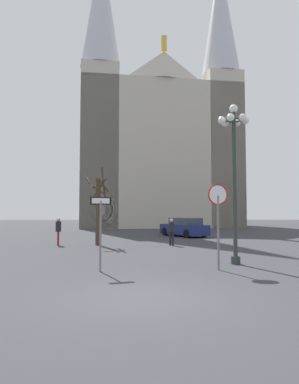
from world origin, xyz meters
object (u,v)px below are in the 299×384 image
(one_way_arrow_sign, at_px, (101,223))
(street_lamp, at_px, (234,160))
(bare_tree, at_px, (98,207))
(cathedral, at_px, (158,141))
(stop_sign, at_px, (218,210))
(pedestrian_walking, at_px, (172,229))
(parked_car_near_navy, at_px, (184,228))
(pedestrian_standing, at_px, (58,229))

(one_way_arrow_sign, bearing_deg, street_lamp, 15.54)
(bare_tree, bearing_deg, cathedral, 77.94)
(stop_sign, relative_size, bare_tree, 0.64)
(stop_sign, distance_m, one_way_arrow_sign, 4.08)
(cathedral, bearing_deg, street_lamp, -87.09)
(street_lamp, bearing_deg, stop_sign, -127.85)
(cathedral, distance_m, one_way_arrow_sign, 31.83)
(cathedral, relative_size, pedestrian_walking, 22.30)
(street_lamp, xyz_separation_m, parked_car_near_navy, (-0.22, 13.15, -3.35))
(stop_sign, distance_m, pedestrian_standing, 11.08)
(bare_tree, relative_size, pedestrian_standing, 2.87)
(street_lamp, distance_m, bare_tree, 9.37)
(street_lamp, bearing_deg, cathedral, 92.91)
(pedestrian_walking, relative_size, pedestrian_standing, 0.97)
(parked_car_near_navy, bearing_deg, bare_tree, -133.27)
(one_way_arrow_sign, distance_m, parked_car_near_navy, 15.34)
(stop_sign, bearing_deg, street_lamp, 52.15)
(bare_tree, height_order, pedestrian_walking, bare_tree)
(parked_car_near_navy, bearing_deg, pedestrian_walking, -103.83)
(one_way_arrow_sign, bearing_deg, pedestrian_standing, 112.97)
(parked_car_near_navy, bearing_deg, one_way_arrow_sign, -108.23)
(bare_tree, height_order, pedestrian_standing, bare_tree)
(one_way_arrow_sign, bearing_deg, cathedral, 83.32)
(pedestrian_walking, bearing_deg, bare_tree, 176.36)
(pedestrian_walking, bearing_deg, cathedral, 89.03)
(street_lamp, xyz_separation_m, bare_tree, (-6.17, 6.83, -1.76))
(bare_tree, bearing_deg, pedestrian_standing, -179.82)
(pedestrian_standing, bearing_deg, one_way_arrow_sign, -67.03)
(stop_sign, height_order, street_lamp, street_lamp)
(street_lamp, bearing_deg, pedestrian_walking, 105.73)
(stop_sign, xyz_separation_m, pedestrian_standing, (-7.54, 8.05, -1.09))
(cathedral, distance_m, bare_tree, 24.11)
(pedestrian_walking, bearing_deg, parked_car_near_navy, 76.17)
(cathedral, distance_m, stop_sign, 31.35)
(stop_sign, bearing_deg, parked_car_near_navy, 87.09)
(street_lamp, relative_size, pedestrian_standing, 3.85)
(cathedral, bearing_deg, pedestrian_standing, -107.68)
(one_way_arrow_sign, bearing_deg, stop_sign, 2.35)
(cathedral, height_order, parked_car_near_navy, cathedral)
(cathedral, xyz_separation_m, street_lamp, (1.47, -28.85, -6.84))
(parked_car_near_navy, distance_m, pedestrian_walking, 6.80)
(one_way_arrow_sign, height_order, bare_tree, bare_tree)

